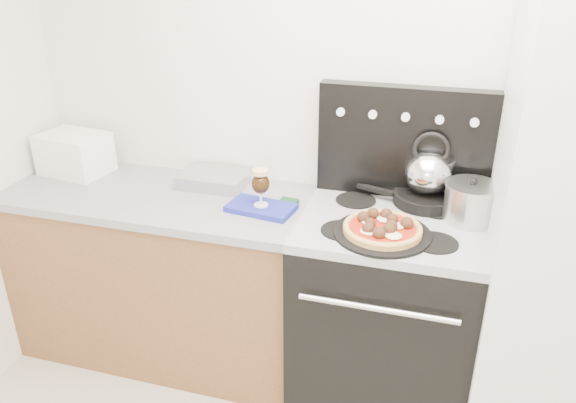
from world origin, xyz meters
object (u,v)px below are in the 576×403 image
(beer_glass, at_px, (261,187))
(tea_kettle, at_px, (429,168))
(base_cabinet, at_px, (166,277))
(pizza, at_px, (383,227))
(stove_body, at_px, (384,315))
(pizza_pan, at_px, (382,233))
(skillet, at_px, (426,198))
(toaster_oven, at_px, (75,153))
(stock_pot, at_px, (470,204))
(oven_mitt, at_px, (261,208))

(beer_glass, xyz_separation_m, tea_kettle, (0.69, 0.23, 0.08))
(base_cabinet, height_order, pizza, pizza)
(stove_body, distance_m, pizza_pan, 0.51)
(pizza, distance_m, skillet, 0.37)
(beer_glass, height_order, tea_kettle, tea_kettle)
(beer_glass, xyz_separation_m, skillet, (0.69, 0.23, -0.06))
(tea_kettle, bearing_deg, pizza_pan, -123.36)
(toaster_oven, bearing_deg, base_cabinet, -4.92)
(base_cabinet, relative_size, skillet, 5.13)
(beer_glass, relative_size, pizza, 0.55)
(pizza, bearing_deg, stock_pot, 34.59)
(skillet, bearing_deg, pizza_pan, -112.95)
(toaster_oven, relative_size, beer_glass, 1.88)
(base_cabinet, xyz_separation_m, toaster_oven, (-0.51, 0.12, 0.57))
(pizza, bearing_deg, toaster_oven, 170.00)
(toaster_oven, bearing_deg, tea_kettle, 10.17)
(stove_body, bearing_deg, pizza_pan, -100.39)
(oven_mitt, distance_m, beer_glass, 0.10)
(base_cabinet, distance_m, pizza_pan, 1.20)
(toaster_oven, height_order, stock_pot, toaster_oven)
(beer_glass, height_order, pizza, beer_glass)
(toaster_oven, height_order, oven_mitt, toaster_oven)
(pizza_pan, bearing_deg, base_cabinet, 171.46)
(skillet, height_order, stock_pot, stock_pot)
(pizza_pan, bearing_deg, oven_mitt, 168.05)
(base_cabinet, xyz_separation_m, oven_mitt, (0.53, -0.05, 0.48))
(stove_body, relative_size, beer_glass, 5.15)
(toaster_oven, bearing_deg, oven_mitt, -0.87)
(skillet, bearing_deg, tea_kettle, 0.00)
(beer_glass, xyz_separation_m, stock_pot, (0.87, 0.11, -0.01))
(stove_body, bearing_deg, beer_glass, -177.82)
(pizza, bearing_deg, skillet, 67.05)
(stove_body, relative_size, pizza_pan, 2.27)
(pizza_pan, distance_m, tea_kettle, 0.41)
(oven_mitt, bearing_deg, tea_kettle, 18.29)
(skillet, bearing_deg, toaster_oven, -177.95)
(oven_mitt, height_order, pizza_pan, pizza_pan)
(toaster_oven, bearing_deg, stock_pot, 6.47)
(pizza, relative_size, stock_pot, 1.46)
(toaster_oven, distance_m, skillet, 1.74)
(skillet, relative_size, stock_pot, 1.33)
(base_cabinet, height_order, stove_body, stove_body)
(beer_glass, bearing_deg, stove_body, 2.18)
(stove_body, xyz_separation_m, toaster_oven, (-1.62, 0.14, 0.56))
(beer_glass, distance_m, skillet, 0.73)
(pizza_pan, bearing_deg, stock_pot, 34.59)
(stove_body, xyz_separation_m, oven_mitt, (-0.57, -0.02, 0.47))
(stove_body, bearing_deg, toaster_oven, 174.91)
(base_cabinet, relative_size, oven_mitt, 5.00)
(toaster_oven, xyz_separation_m, oven_mitt, (1.05, -0.17, -0.09))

